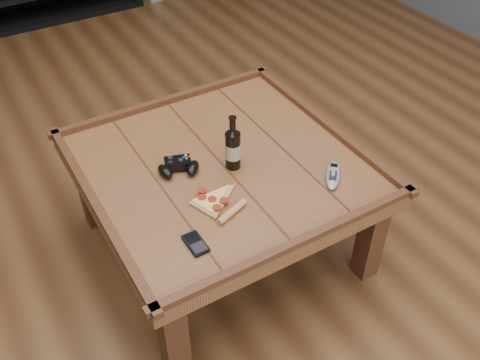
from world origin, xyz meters
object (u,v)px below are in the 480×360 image
coffee_table (222,175)px  pizza_slice (215,203)px  game_controller (178,167)px  remote_control (333,175)px  beer_bottle (233,147)px  smartphone (196,244)px

coffee_table → pizza_slice: same height
game_controller → remote_control: 0.56m
beer_bottle → game_controller: 0.21m
coffee_table → remote_control: bearing=-42.4°
game_controller → remote_control: size_ratio=1.05×
coffee_table → game_controller: (-0.16, 0.04, 0.08)m
coffee_table → game_controller: game_controller is taller
game_controller → beer_bottle: bearing=-3.1°
beer_bottle → game_controller: size_ratio=1.36×
beer_bottle → smartphone: beer_bottle is taller
beer_bottle → remote_control: bearing=-40.9°
beer_bottle → remote_control: size_ratio=1.43×
beer_bottle → smartphone: (-0.30, -0.28, -0.08)m
pizza_slice → game_controller: bearing=77.7°
game_controller → remote_control: (0.47, -0.32, -0.01)m
game_controller → pizza_slice: game_controller is taller
remote_control → game_controller: bearing=-172.6°
beer_bottle → game_controller: (-0.19, 0.08, -0.07)m
game_controller → smartphone: bearing=-88.4°
coffee_table → beer_bottle: bearing=-53.8°
pizza_slice → remote_control: (0.44, -0.09, 0.00)m
game_controller → pizza_slice: 0.23m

